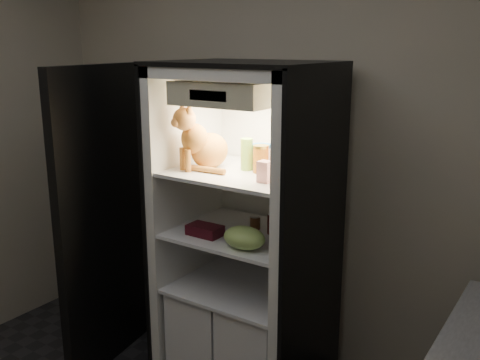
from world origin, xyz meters
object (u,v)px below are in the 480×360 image
Objects in this scene: condiment_jar at (255,222)px; parmesan_shaker at (247,154)px; soda_can_a at (273,224)px; refrigerator at (248,253)px; berry_box_right at (210,232)px; salsa_jar at (261,159)px; grape_bag at (244,238)px; mayo_tub at (261,157)px; pepper_jar at (289,156)px; soda_can_b at (284,230)px; cream_carton at (265,172)px; tabby_cat at (202,143)px; berry_box_left at (199,229)px; soda_can_c at (281,232)px.

parmesan_shaker is at bearing -121.88° from condiment_jar.
parmesan_shaker is 1.51× the size of soda_can_a.
berry_box_right is at bearing -114.17° from refrigerator.
salsa_jar is 0.65× the size of grape_bag.
soda_can_a is at bearing -15.16° from mayo_tub.
soda_can_a is (-0.07, -0.04, -0.38)m from pepper_jar.
salsa_jar is 0.82× the size of pepper_jar.
mayo_tub reaches higher than soda_can_b.
refrigerator is 17.60× the size of cream_carton.
tabby_cat is at bearing 171.58° from cream_carton.
condiment_jar is (-0.07, 0.06, -0.38)m from salsa_jar.
berry_box_right is at bearing -139.86° from pepper_jar.
tabby_cat is 0.65m from soda_can_b.
grape_bag is (0.14, -0.24, -0.38)m from parmesan_shaker.
soda_can_b is (0.27, -0.07, 0.21)m from refrigerator.
salsa_jar is 0.52m from berry_box_left.
refrigerator is at bearing 138.72° from cream_carton.
refrigerator is at bearing 65.83° from berry_box_right.
mayo_tub is at bearing -173.84° from pepper_jar.
condiment_jar is 0.32m from berry_box_left.
salsa_jar reaches higher than soda_can_b.
pepper_jar reaches higher than mayo_tub.
parmesan_shaker is at bearing 142.25° from cream_carton.
refrigerator reaches higher than berry_box_left.
grape_bag reaches higher than berry_box_left.
condiment_jar is at bearing 25.50° from refrigerator.
salsa_jar is at bearing -60.11° from mayo_tub.
soda_can_b is 1.13× the size of berry_box_left.
parmesan_shaker is at bearing 171.23° from soda_can_b.
mayo_tub is at bearing 105.91° from grape_bag.
tabby_cat is 0.65m from soda_can_c.
parmesan_shaker is at bearing 120.87° from grape_bag.
soda_can_a is at bearing 34.57° from berry_box_left.
mayo_tub is 1.09× the size of soda_can_b.
grape_bag is at bearing -139.70° from cream_carton.
soda_can_b is 1.11× the size of berry_box_right.
pepper_jar reaches higher than soda_can_c.
berry_box_left is at bearing -145.43° from soda_can_a.
berry_box_right is (-0.11, -0.19, -0.41)m from parmesan_shaker.
condiment_jar is at bearing 153.69° from soda_can_c.
tabby_cat is 0.48m from pepper_jar.
refrigerator reaches higher than soda_can_b.
refrigerator is at bearing 165.56° from soda_can_b.
soda_can_a is at bearing 145.84° from soda_can_b.
parmesan_shaker is 0.23m from pepper_jar.
soda_can_a is (0.15, 0.04, -0.38)m from parmesan_shaker.
cream_carton is at bearing -54.86° from mayo_tub.
parmesan_shaker reaches higher than grape_bag.
tabby_cat is 0.59m from soda_can_a.
salsa_jar is at bearing 169.40° from soda_can_b.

